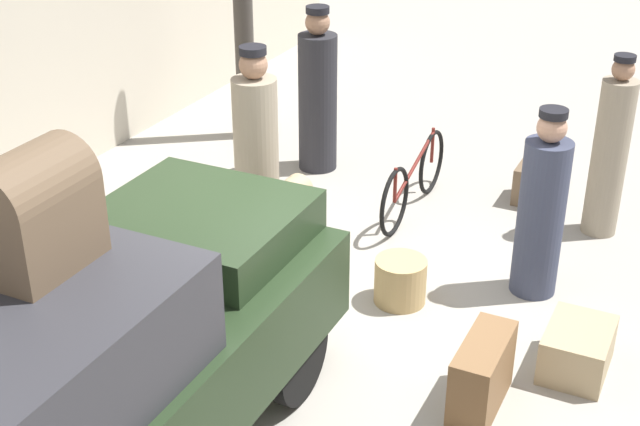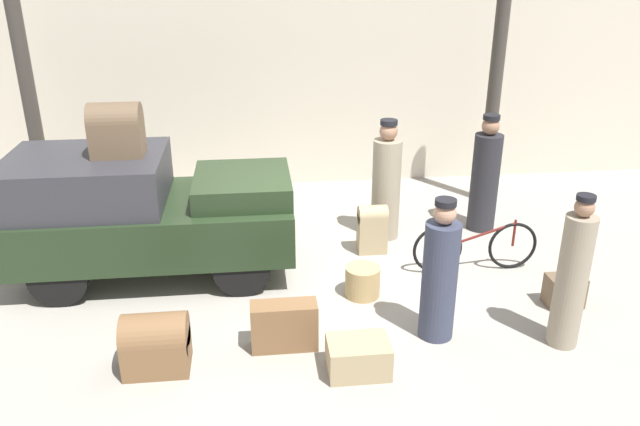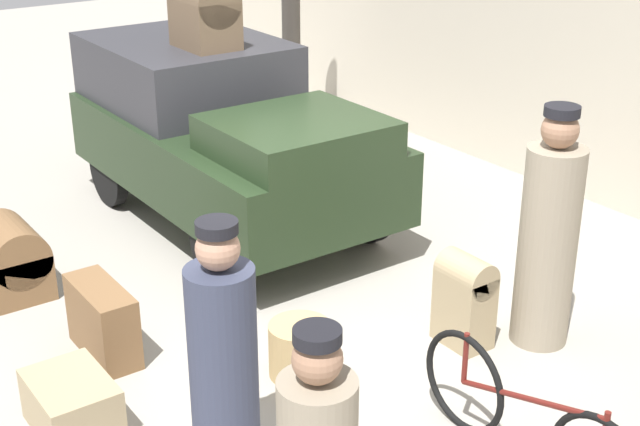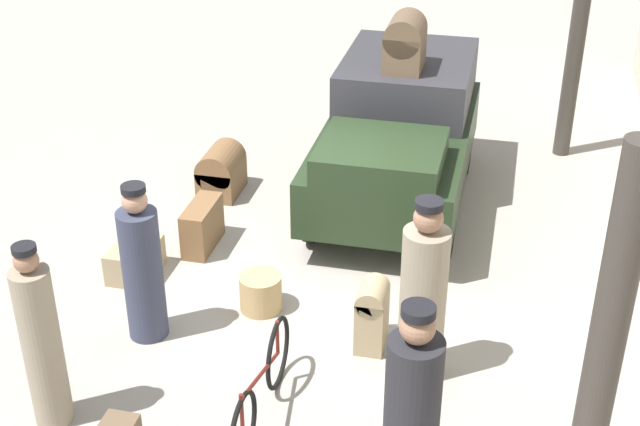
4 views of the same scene
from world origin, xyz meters
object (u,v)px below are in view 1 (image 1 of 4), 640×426
object	(u,v)px
bicycle	(414,180)
trunk_on_truck_roof	(32,210)
trunk_large_brown	(290,215)
wicker_basket	(400,281)
suitcase_small_leather	(482,375)
porter_lifting_near_truck	(610,153)
porter_standing_middle	(318,97)
porter_with_bicycle	(541,212)
trunk_umber_medium	(531,183)
conductor_in_dark_uniform	(256,149)
trunk_wicker_pale	(577,350)
truck	(84,357)

from	to	relation	value
bicycle	trunk_on_truck_roof	distance (m)	4.97
trunk_large_brown	trunk_on_truck_roof	distance (m)	3.75
wicker_basket	suitcase_small_leather	size ratio (longest dim) A/B	0.61
trunk_on_truck_roof	wicker_basket	bearing A→B (deg)	-18.10
trunk_large_brown	porter_lifting_near_truck	bearing A→B (deg)	-56.32
porter_standing_middle	porter_with_bicycle	xyz separation A→B (m)	(-1.56, -2.85, -0.08)
wicker_basket	trunk_umber_medium	distance (m)	2.50
bicycle	wicker_basket	xyz separation A→B (m)	(-1.65, -0.50, -0.15)
conductor_in_dark_uniform	trunk_umber_medium	bearing A→B (deg)	-51.58
porter_lifting_near_truck	trunk_wicker_pale	world-z (taller)	porter_lifting_near_truck
wicker_basket	porter_standing_middle	xyz separation A→B (m)	(2.24, 1.87, 0.64)
trunk_large_brown	trunk_wicker_pale	distance (m)	2.88
porter_lifting_near_truck	suitcase_small_leather	distance (m)	3.16
porter_lifting_near_truck	trunk_on_truck_roof	xyz separation A→B (m)	(-5.05, 2.27, 1.19)
truck	suitcase_small_leather	world-z (taller)	truck
trunk_large_brown	trunk_on_truck_roof	world-z (taller)	trunk_on_truck_roof
trunk_large_brown	trunk_on_truck_roof	size ratio (longest dim) A/B	1.07
wicker_basket	trunk_on_truck_roof	size ratio (longest dim) A/B	0.65
porter_standing_middle	conductor_in_dark_uniform	xyz separation A→B (m)	(-1.58, -0.12, 0.00)
truck	porter_lifting_near_truck	bearing A→B (deg)	-25.19
trunk_large_brown	trunk_umber_medium	size ratio (longest dim) A/B	1.60
conductor_in_dark_uniform	trunk_on_truck_roof	distance (m)	3.92
wicker_basket	trunk_wicker_pale	size ratio (longest dim) A/B	0.69
wicker_basket	trunk_umber_medium	size ratio (longest dim) A/B	0.98
wicker_basket	conductor_in_dark_uniform	bearing A→B (deg)	69.48
porter_lifting_near_truck	trunk_large_brown	xyz separation A→B (m)	(-1.69, 2.53, -0.44)
trunk_umber_medium	trunk_on_truck_roof	world-z (taller)	trunk_on_truck_roof
conductor_in_dark_uniform	trunk_wicker_pale	distance (m)	3.50
bicycle	suitcase_small_leather	distance (m)	3.11
wicker_basket	suitcase_small_leather	world-z (taller)	suitcase_small_leather
truck	trunk_umber_medium	world-z (taller)	truck
suitcase_small_leather	trunk_wicker_pale	size ratio (longest dim) A/B	1.14
bicycle	wicker_basket	distance (m)	1.73
bicycle	suitcase_small_leather	size ratio (longest dim) A/B	2.39
porter_lifting_near_truck	wicker_basket	bearing A→B (deg)	147.72
truck	trunk_on_truck_roof	xyz separation A→B (m)	(-0.22, 0.00, 1.09)
trunk_on_truck_roof	trunk_wicker_pale	bearing A→B (deg)	-43.30
truck	trunk_large_brown	distance (m)	3.21
wicker_basket	porter_lifting_near_truck	xyz separation A→B (m)	(2.05, -1.29, 0.63)
trunk_umber_medium	trunk_on_truck_roof	xyz separation A→B (m)	(-5.45, 1.49, 1.82)
trunk_wicker_pale	trunk_on_truck_roof	size ratio (longest dim) A/B	0.95
porter_standing_middle	trunk_on_truck_roof	size ratio (longest dim) A/B	2.71
trunk_large_brown	trunk_umber_medium	world-z (taller)	trunk_large_brown
bicycle	trunk_on_truck_roof	bearing A→B (deg)	174.10
wicker_basket	porter_lifting_near_truck	bearing A→B (deg)	-32.28
truck	wicker_basket	size ratio (longest dim) A/B	8.16
trunk_on_truck_roof	porter_standing_middle	bearing A→B (deg)	9.62
trunk_on_truck_roof	conductor_in_dark_uniform	bearing A→B (deg)	11.82
bicycle	suitcase_small_leather	world-z (taller)	bicycle
wicker_basket	trunk_on_truck_roof	bearing A→B (deg)	161.90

